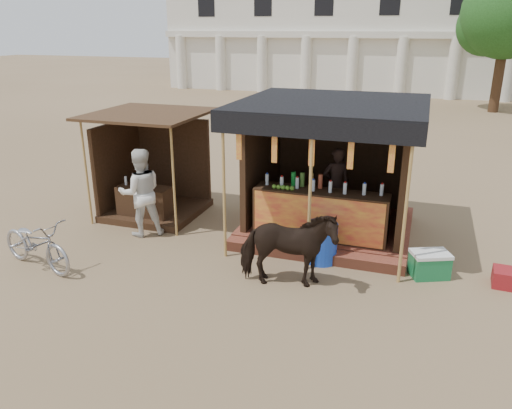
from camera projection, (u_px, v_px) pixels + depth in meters
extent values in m
plane|color=#846B4C|center=(224.00, 301.00, 7.98)|extent=(120.00, 120.00, 0.00)
cube|color=brown|center=(328.00, 225.00, 10.76)|extent=(3.40, 2.80, 0.22)
cube|color=brown|center=(312.00, 254.00, 9.38)|extent=(3.40, 0.35, 0.20)
cube|color=#3A2115|center=(320.00, 214.00, 9.72)|extent=(2.60, 0.55, 0.95)
cube|color=red|center=(317.00, 219.00, 9.46)|extent=(2.50, 0.02, 0.88)
cube|color=#3A2115|center=(342.00, 150.00, 11.42)|extent=(3.00, 0.12, 2.50)
cube|color=#3A2115|center=(262.00, 158.00, 10.76)|extent=(0.12, 2.50, 2.50)
cube|color=#3A2115|center=(407.00, 170.00, 9.85)|extent=(0.12, 2.50, 2.50)
cube|color=black|center=(333.00, 103.00, 9.70)|extent=(3.60, 3.60, 0.06)
cube|color=black|center=(312.00, 128.00, 8.17)|extent=(3.60, 0.06, 0.36)
cylinder|color=tan|center=(224.00, 188.00, 9.08)|extent=(0.06, 0.06, 2.75)
cylinder|color=tan|center=(310.00, 197.00, 8.60)|extent=(0.06, 0.06, 2.75)
cylinder|color=tan|center=(406.00, 207.00, 8.11)|extent=(0.06, 0.06, 2.75)
cube|color=red|center=(239.00, 144.00, 8.71)|extent=(0.10, 0.02, 0.55)
cube|color=red|center=(274.00, 147.00, 8.52)|extent=(0.10, 0.02, 0.55)
cube|color=red|center=(312.00, 150.00, 8.32)|extent=(0.10, 0.02, 0.55)
cube|color=red|center=(351.00, 153.00, 8.12)|extent=(0.10, 0.02, 0.55)
cube|color=red|center=(392.00, 156.00, 7.93)|extent=(0.10, 0.02, 0.55)
imported|color=black|center=(336.00, 184.00, 10.52)|extent=(0.67, 0.57, 1.57)
cube|color=#3A2115|center=(157.00, 210.00, 11.72)|extent=(2.00, 2.00, 0.15)
cube|color=#3A2115|center=(174.00, 160.00, 12.24)|extent=(1.90, 0.10, 2.10)
cube|color=#3A2115|center=(119.00, 167.00, 11.68)|extent=(0.10, 1.90, 2.10)
cube|color=#472D19|center=(148.00, 114.00, 10.87)|extent=(2.40, 2.40, 0.06)
cylinder|color=tan|center=(86.00, 173.00, 10.73)|extent=(0.05, 0.05, 2.35)
cylinder|color=tan|center=(174.00, 182.00, 10.09)|extent=(0.05, 0.05, 2.35)
cube|color=#3A2115|center=(145.00, 204.00, 11.16)|extent=(1.20, 0.50, 0.80)
imported|color=black|center=(287.00, 249.00, 8.22)|extent=(1.74, 1.08, 1.36)
imported|color=#9799A0|center=(36.00, 243.00, 8.94)|extent=(1.90, 1.05, 0.95)
imported|color=silver|center=(141.00, 193.00, 10.26)|extent=(1.14, 1.10, 1.84)
cylinder|color=blue|center=(322.00, 243.00, 9.21)|extent=(0.64, 0.64, 0.76)
cube|color=maroon|center=(504.00, 278.00, 8.41)|extent=(0.38, 0.45, 0.29)
cube|color=#19723D|center=(429.00, 266.00, 8.70)|extent=(0.74, 0.63, 0.40)
cube|color=white|center=(431.00, 254.00, 8.63)|extent=(0.76, 0.66, 0.06)
cube|color=silver|center=(362.00, 29.00, 34.00)|extent=(26.00, 7.00, 8.00)
cube|color=silver|center=(354.00, 35.00, 30.89)|extent=(26.00, 0.50, 0.40)
cylinder|color=silver|center=(181.00, 62.00, 35.17)|extent=(0.70, 0.70, 3.60)
cylinder|color=silver|center=(221.00, 63.00, 34.26)|extent=(0.70, 0.70, 3.60)
cylinder|color=silver|center=(262.00, 64.00, 33.35)|extent=(0.70, 0.70, 3.60)
cylinder|color=silver|center=(306.00, 65.00, 32.44)|extent=(0.70, 0.70, 3.60)
cylinder|color=silver|center=(352.00, 66.00, 31.53)|extent=(0.70, 0.70, 3.60)
cylinder|color=silver|center=(401.00, 67.00, 30.62)|extent=(0.70, 0.70, 3.60)
cylinder|color=silver|center=(453.00, 69.00, 29.71)|extent=(0.70, 0.70, 3.60)
cylinder|color=silver|center=(509.00, 70.00, 28.80)|extent=(0.70, 0.70, 3.60)
cylinder|color=#382314|center=(499.00, 72.00, 25.11)|extent=(0.50, 0.50, 4.00)
sphere|color=#256021|center=(508.00, 13.00, 24.17)|extent=(4.40, 4.40, 4.40)
sphere|color=#256021|center=(487.00, 26.00, 25.15)|extent=(2.99, 2.99, 2.99)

